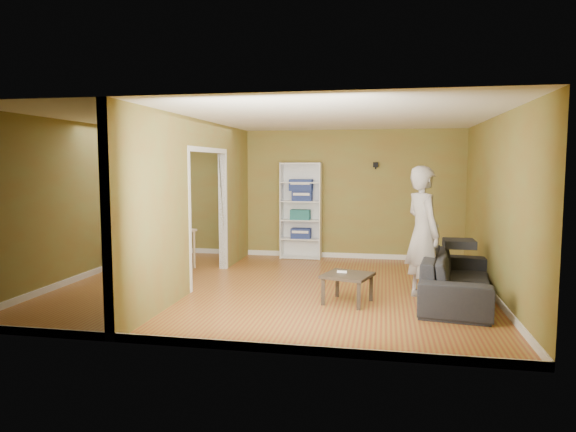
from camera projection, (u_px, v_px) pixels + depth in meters
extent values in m
plane|color=olive|center=(273.00, 287.00, 8.00)|extent=(6.50, 6.50, 0.00)
plane|color=white|center=(273.00, 118.00, 7.74)|extent=(6.50, 6.50, 0.00)
plane|color=olive|center=(301.00, 194.00, 10.56)|extent=(6.50, 0.00, 6.50)
plane|color=olive|center=(215.00, 225.00, 5.18)|extent=(6.50, 0.00, 6.50)
plane|color=olive|center=(81.00, 201.00, 8.47)|extent=(0.00, 5.50, 5.50)
plane|color=olive|center=(497.00, 207.00, 7.27)|extent=(0.00, 5.50, 5.50)
cube|color=black|center=(376.00, 165.00, 10.16)|extent=(0.10, 0.10, 0.10)
imported|color=black|center=(457.00, 270.00, 7.16)|extent=(2.41, 1.30, 0.87)
imported|color=slate|center=(423.00, 222.00, 7.20)|extent=(1.00, 0.91, 2.22)
cube|color=white|center=(282.00, 210.00, 10.47)|extent=(0.02, 0.36, 1.95)
cube|color=white|center=(321.00, 211.00, 10.32)|extent=(0.02, 0.36, 1.95)
cube|color=white|center=(302.00, 210.00, 10.56)|extent=(0.82, 0.02, 1.95)
cube|color=white|center=(301.00, 257.00, 10.49)|extent=(0.78, 0.36, 0.02)
cube|color=white|center=(301.00, 239.00, 10.45)|extent=(0.78, 0.36, 0.02)
cube|color=white|center=(301.00, 220.00, 10.41)|extent=(0.78, 0.36, 0.02)
cube|color=white|center=(301.00, 201.00, 10.38)|extent=(0.78, 0.36, 0.02)
cube|color=white|center=(301.00, 182.00, 10.34)|extent=(0.78, 0.36, 0.02)
cube|color=white|center=(301.00, 164.00, 10.30)|extent=(0.78, 0.36, 0.02)
cube|color=#161C52|center=(301.00, 233.00, 10.44)|extent=(0.39, 0.26, 0.20)
cube|color=teal|center=(300.00, 215.00, 10.40)|extent=(0.39, 0.25, 0.20)
cube|color=#1C204F|center=(302.00, 196.00, 10.36)|extent=(0.39, 0.26, 0.20)
cube|color=navy|center=(301.00, 184.00, 10.34)|extent=(0.46, 0.30, 0.23)
cube|color=#362B20|center=(348.00, 275.00, 7.05)|extent=(0.61, 0.61, 0.04)
cube|color=#362B20|center=(327.00, 294.00, 6.87)|extent=(0.05, 0.05, 0.37)
cube|color=#362B20|center=(365.00, 295.00, 6.77)|extent=(0.05, 0.05, 0.37)
cube|color=#362B20|center=(331.00, 285.00, 7.36)|extent=(0.05, 0.05, 0.37)
cube|color=#362B20|center=(367.00, 286.00, 7.27)|extent=(0.05, 0.05, 0.37)
cube|color=white|center=(342.00, 272.00, 7.13)|extent=(0.14, 0.04, 0.03)
cube|color=tan|center=(159.00, 231.00, 9.30)|extent=(1.16, 0.77, 0.04)
cylinder|color=tan|center=(123.00, 253.00, 9.10)|extent=(0.05, 0.05, 0.68)
cylinder|color=tan|center=(179.00, 255.00, 8.91)|extent=(0.05, 0.05, 0.68)
cylinder|color=tan|center=(141.00, 247.00, 9.76)|extent=(0.05, 0.05, 0.68)
cylinder|color=tan|center=(193.00, 249.00, 9.57)|extent=(0.05, 0.05, 0.68)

